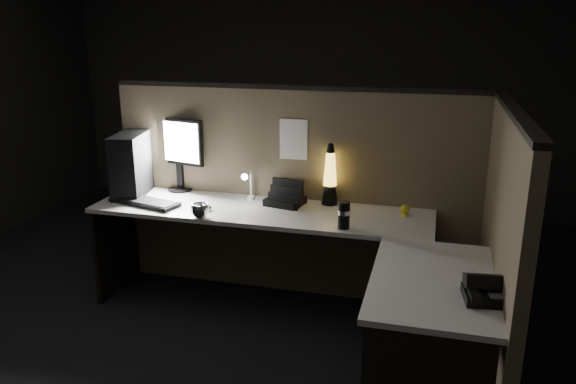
% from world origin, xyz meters
% --- Properties ---
extents(floor, '(6.00, 6.00, 0.00)m').
position_xyz_m(floor, '(0.00, 0.00, 0.00)').
color(floor, black).
rests_on(floor, ground).
extents(room_shell, '(6.00, 6.00, 6.00)m').
position_xyz_m(room_shell, '(0.00, 0.00, 1.62)').
color(room_shell, silver).
rests_on(room_shell, ground).
extents(partition_back, '(2.66, 0.06, 1.50)m').
position_xyz_m(partition_back, '(0.00, 0.93, 0.75)').
color(partition_back, brown).
rests_on(partition_back, ground).
extents(partition_right, '(0.06, 1.66, 1.50)m').
position_xyz_m(partition_right, '(1.33, 0.10, 0.75)').
color(partition_right, brown).
rests_on(partition_right, ground).
extents(desk, '(2.60, 1.60, 0.73)m').
position_xyz_m(desk, '(0.18, 0.25, 0.58)').
color(desk, beige).
rests_on(desk, ground).
extents(pc_tower, '(0.27, 0.46, 0.45)m').
position_xyz_m(pc_tower, '(-1.15, 0.69, 0.96)').
color(pc_tower, black).
rests_on(pc_tower, desk).
extents(monitor, '(0.42, 0.18, 0.54)m').
position_xyz_m(monitor, '(-0.87, 0.89, 1.06)').
color(monitor, black).
rests_on(monitor, desk).
extents(keyboard, '(0.54, 0.29, 0.03)m').
position_xyz_m(keyboard, '(-0.96, 0.51, 0.74)').
color(keyboard, black).
rests_on(keyboard, desk).
extents(mouse, '(0.11, 0.09, 0.03)m').
position_xyz_m(mouse, '(-0.50, 0.49, 0.75)').
color(mouse, black).
rests_on(mouse, desk).
extents(clip_lamp, '(0.04, 0.17, 0.22)m').
position_xyz_m(clip_lamp, '(-0.28, 0.72, 0.86)').
color(clip_lamp, white).
rests_on(clip_lamp, desk).
extents(organizer, '(0.28, 0.26, 0.18)m').
position_xyz_m(organizer, '(-0.01, 0.76, 0.77)').
color(organizer, black).
rests_on(organizer, desk).
extents(lava_lamp, '(0.11, 0.11, 0.43)m').
position_xyz_m(lava_lamp, '(0.28, 0.84, 0.91)').
color(lava_lamp, black).
rests_on(lava_lamp, desk).
extents(travel_mug, '(0.08, 0.08, 0.17)m').
position_xyz_m(travel_mug, '(0.46, 0.38, 0.81)').
color(travel_mug, black).
rests_on(travel_mug, desk).
extents(steel_mug, '(0.16, 0.16, 0.09)m').
position_xyz_m(steel_mug, '(-0.47, 0.34, 0.78)').
color(steel_mug, silver).
rests_on(steel_mug, desk).
extents(figurine, '(0.06, 0.06, 0.06)m').
position_xyz_m(figurine, '(0.80, 0.71, 0.78)').
color(figurine, gold).
rests_on(figurine, desk).
extents(pinned_paper, '(0.20, 0.00, 0.28)m').
position_xyz_m(pinned_paper, '(0.01, 0.90, 1.16)').
color(pinned_paper, white).
rests_on(pinned_paper, partition_back).
extents(desk_phone, '(0.23, 0.23, 0.12)m').
position_xyz_m(desk_phone, '(1.24, -0.36, 0.78)').
color(desk_phone, black).
rests_on(desk_phone, desk).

